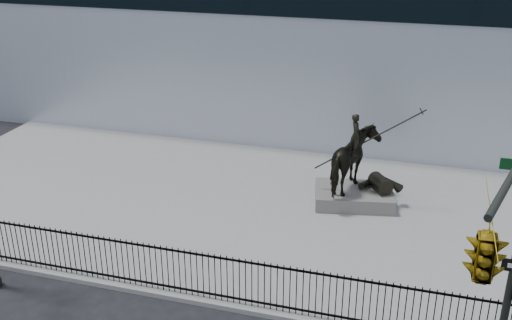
# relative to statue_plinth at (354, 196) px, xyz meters

# --- Properties ---
(plaza) EXTENTS (30.00, 12.00, 0.15)m
(plaza) POSITION_rel_statue_plinth_xyz_m (-2.56, -1.45, -0.35)
(plaza) COLOR gray
(plaza) RESTS_ON ground
(building) EXTENTS (44.00, 14.00, 9.00)m
(building) POSITION_rel_statue_plinth_xyz_m (-2.56, 11.55, 4.08)
(building) COLOR #B3B8C3
(building) RESTS_ON ground
(picket_fence) EXTENTS (22.10, 0.10, 1.50)m
(picket_fence) POSITION_rel_statue_plinth_xyz_m (-2.56, -7.20, 0.48)
(picket_fence) COLOR black
(picket_fence) RESTS_ON plaza
(statue_plinth) EXTENTS (3.21, 2.50, 0.54)m
(statue_plinth) POSITION_rel_statue_plinth_xyz_m (0.00, 0.00, 0.00)
(statue_plinth) COLOR #52504B
(statue_plinth) RESTS_ON plaza
(equestrian_statue) EXTENTS (3.64, 2.61, 3.13)m
(equestrian_statue) POSITION_rel_statue_plinth_xyz_m (0.05, 0.01, 1.40)
(equestrian_statue) COLOR black
(equestrian_statue) RESTS_ON statue_plinth
(traffic_signal_right) EXTENTS (2.17, 6.86, 7.00)m
(traffic_signal_right) POSITION_rel_statue_plinth_xyz_m (3.91, -10.45, 4.43)
(traffic_signal_right) COLOR black
(traffic_signal_right) RESTS_ON ground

